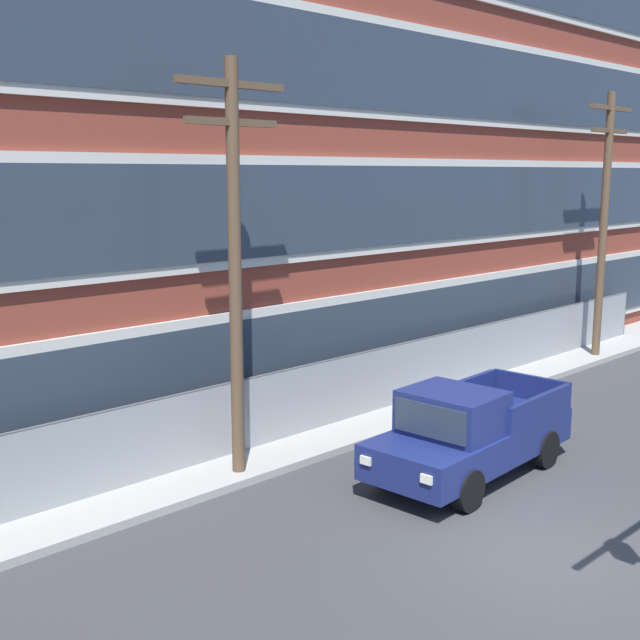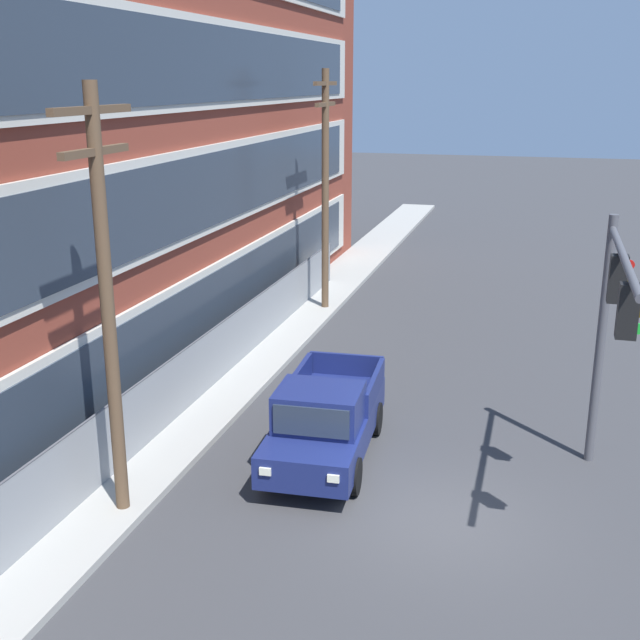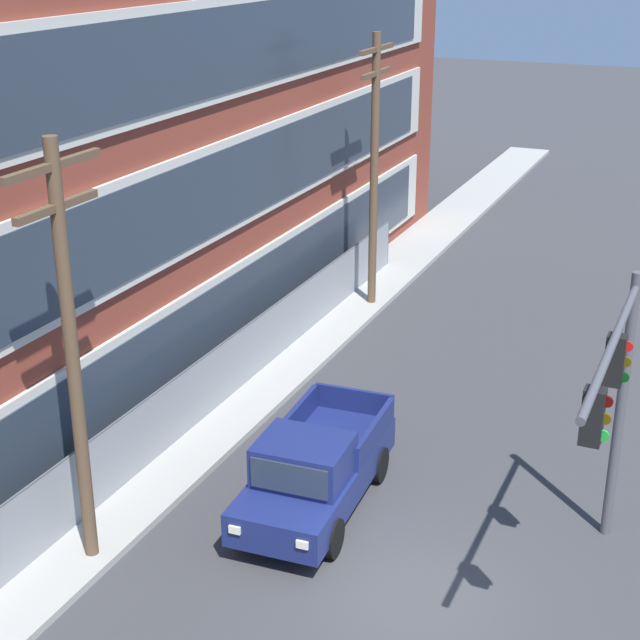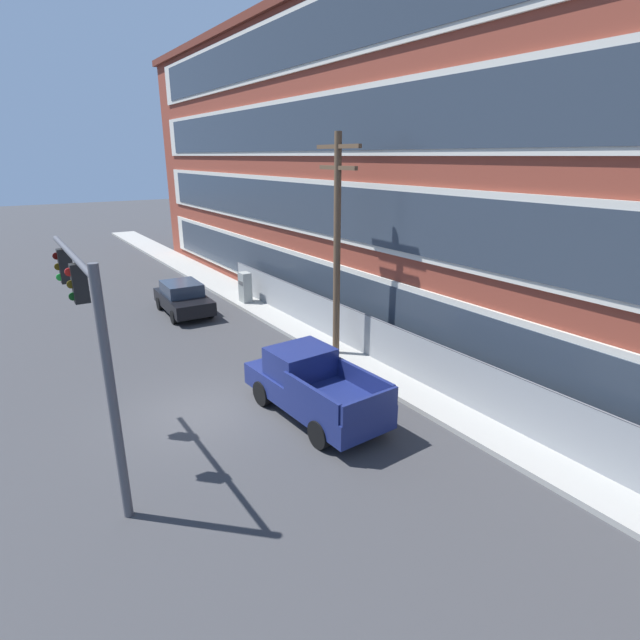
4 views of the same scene
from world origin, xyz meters
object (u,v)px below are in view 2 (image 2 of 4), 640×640
Objects in this scene: pickup_truck_navy at (325,422)px; utility_pole_near_corner at (106,290)px; utility_pole_midblock at (325,181)px; traffic_signal_mast at (612,311)px.

pickup_truck_navy is 0.63× the size of utility_pole_near_corner.
traffic_signal_mast is at bearing -143.01° from utility_pole_midblock.
pickup_truck_navy is at bearing -43.86° from utility_pole_near_corner.
traffic_signal_mast is 15.01m from utility_pole_midblock.
utility_pole_midblock is (11.97, 9.02, 0.80)m from traffic_signal_mast.
utility_pole_near_corner is at bearing 136.14° from pickup_truck_navy.
utility_pole_midblock is at bearing -0.01° from utility_pole_near_corner.
utility_pole_midblock reaches higher than utility_pole_near_corner.
utility_pole_midblock is at bearing 15.31° from pickup_truck_navy.
pickup_truck_navy is (0.15, 5.78, -3.09)m from traffic_signal_mast.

